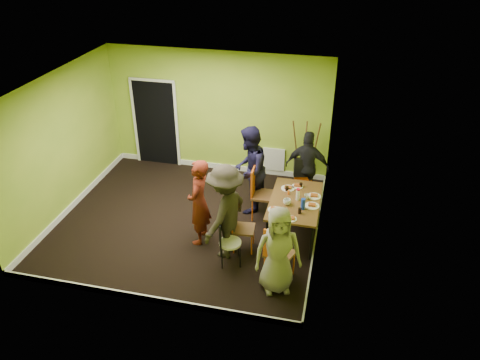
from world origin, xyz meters
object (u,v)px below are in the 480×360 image
(chair_left_near, at_px, (239,224))
(chair_bentwood, at_px, (227,240))
(dining_table, at_px, (295,203))
(chair_front_end, at_px, (277,252))
(chair_left_far, at_px, (259,190))
(person_left_near, at_px, (225,212))
(person_front_end, at_px, (278,250))
(chair_back_end, at_px, (304,173))
(easel, at_px, (305,153))
(thermos, at_px, (298,195))
(person_left_far, at_px, (249,170))
(person_standing, at_px, (199,202))
(person_back_end, at_px, (307,167))
(orange_bottle, at_px, (288,192))
(blue_bottle, at_px, (303,204))

(chair_left_near, height_order, chair_bentwood, chair_left_near)
(dining_table, relative_size, chair_front_end, 1.48)
(chair_left_far, height_order, person_left_near, person_left_near)
(person_left_near, distance_m, person_front_end, 1.23)
(chair_back_end, bearing_deg, chair_left_far, 32.24)
(dining_table, height_order, chair_left_far, chair_left_far)
(easel, bearing_deg, thermos, -87.61)
(chair_left_near, xyz_separation_m, thermos, (0.93, 0.67, 0.34))
(person_left_far, bearing_deg, person_standing, -24.07)
(dining_table, xyz_separation_m, chair_front_end, (-0.10, -1.32, -0.13))
(chair_back_end, bearing_deg, person_left_near, 48.72)
(person_standing, height_order, person_left_near, person_left_near)
(easel, bearing_deg, dining_table, -88.79)
(dining_table, bearing_deg, chair_bentwood, -132.64)
(chair_front_end, bearing_deg, chair_left_far, 130.24)
(thermos, height_order, person_back_end, person_back_end)
(thermos, distance_m, orange_bottle, 0.25)
(chair_left_near, bearing_deg, person_left_far, 179.00)
(chair_left_far, bearing_deg, thermos, 61.93)
(easel, relative_size, thermos, 7.42)
(chair_front_end, bearing_deg, chair_back_end, 107.23)
(person_back_end, xyz_separation_m, person_front_end, (-0.16, -2.81, -0.02))
(person_back_end, bearing_deg, chair_bentwood, 69.41)
(chair_back_end, xyz_separation_m, chair_bentwood, (-1.03, -2.27, -0.20))
(easel, relative_size, person_front_end, 1.00)
(dining_table, height_order, chair_back_end, chair_back_end)
(thermos, relative_size, person_standing, 0.12)
(thermos, bearing_deg, orange_bottle, 140.67)
(chair_left_near, distance_m, chair_front_end, 1.03)
(chair_back_end, relative_size, person_left_near, 0.56)
(chair_front_end, distance_m, person_left_far, 2.20)
(chair_left_near, distance_m, person_front_end, 1.21)
(chair_left_far, xyz_separation_m, orange_bottle, (0.59, -0.25, 0.18))
(chair_bentwood, height_order, blue_bottle, blue_bottle)
(chair_bentwood, xyz_separation_m, person_front_end, (0.94, -0.42, 0.27))
(person_back_end, bearing_deg, person_left_near, 65.13)
(person_standing, xyz_separation_m, person_front_end, (1.57, -0.94, -0.07))
(chair_front_end, bearing_deg, blue_bottle, 95.92)
(chair_bentwood, relative_size, thermos, 4.32)
(easel, bearing_deg, chair_left_near, -107.93)
(thermos, relative_size, person_left_far, 0.11)
(chair_left_far, distance_m, person_back_end, 1.21)
(dining_table, distance_m, chair_back_end, 1.17)
(person_left_near, bearing_deg, person_front_end, 72.37)
(chair_left_far, relative_size, blue_bottle, 5.25)
(chair_bentwood, xyz_separation_m, orange_bottle, (0.86, 1.27, 0.30))
(chair_left_near, relative_size, chair_front_end, 0.91)
(person_standing, height_order, person_back_end, person_standing)
(orange_bottle, relative_size, person_left_far, 0.04)
(chair_left_far, relative_size, easel, 0.72)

